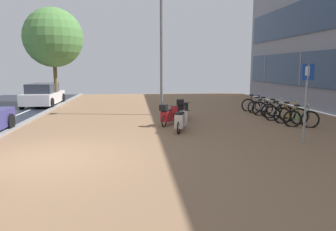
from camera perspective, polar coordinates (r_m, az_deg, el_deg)
ground at (r=8.74m, az=-11.52°, el=-7.40°), size 21.00×40.00×0.13m
bicycle_rack_00 at (r=13.63m, az=22.91°, el=-0.54°), size 1.30×0.59×0.98m
bicycle_rack_01 at (r=14.25m, az=21.28°, el=-0.02°), size 1.28×0.71×1.01m
bicycle_rack_02 at (r=14.86m, az=19.51°, el=0.36°), size 1.25×0.62×0.97m
bicycle_rack_03 at (r=15.60m, az=18.93°, el=0.79°), size 1.29×0.59×0.99m
bicycle_rack_04 at (r=16.23m, az=17.40°, el=1.18°), size 1.33×0.63×1.01m
bicycle_rack_05 at (r=16.90m, az=16.33°, el=1.43°), size 1.21×0.57×0.93m
bicycle_rack_06 at (r=17.59m, az=15.41°, el=1.82°), size 1.34×0.60×1.00m
scooter_near at (r=14.33m, az=2.52°, el=0.99°), size 0.84×1.69×1.00m
scooter_mid at (r=13.01m, az=-0.02°, el=0.08°), size 1.01×1.50×0.93m
scooter_far at (r=11.70m, az=2.30°, el=-1.02°), size 0.77×1.66×0.78m
parked_car_far at (r=21.12m, az=-21.62°, el=3.47°), size 1.86×4.01×1.38m
parking_sign at (r=10.65m, az=23.73°, el=3.46°), size 0.40×0.07×2.48m
lamp_post at (r=15.71m, az=-1.21°, el=11.82°), size 0.20×0.52×5.80m
street_tree at (r=21.14m, az=-20.02°, el=13.07°), size 3.60×3.60×5.97m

